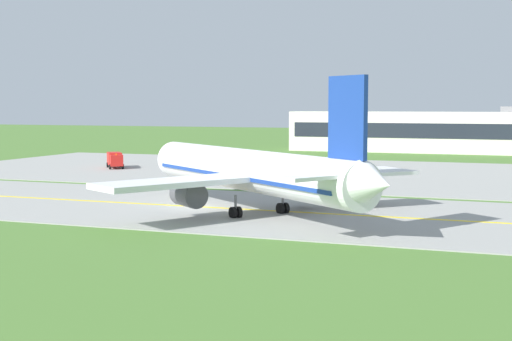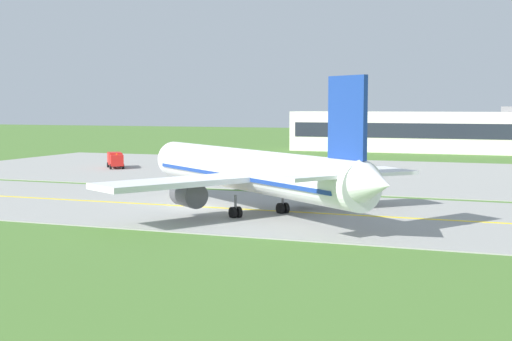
% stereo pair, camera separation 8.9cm
% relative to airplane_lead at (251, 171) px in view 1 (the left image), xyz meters
% --- Properties ---
extents(ground_plane, '(500.00, 500.00, 0.00)m').
position_rel_airplane_lead_xyz_m(ground_plane, '(-7.12, 2.27, -4.13)').
color(ground_plane, '#47702D').
extents(taxiway_strip, '(240.00, 28.00, 0.10)m').
position_rel_airplane_lead_xyz_m(taxiway_strip, '(-7.12, 2.27, -4.08)').
color(taxiway_strip, gray).
rests_on(taxiway_strip, ground).
extents(apron_pad, '(140.00, 52.00, 0.10)m').
position_rel_airplane_lead_xyz_m(apron_pad, '(2.88, 44.27, -4.08)').
color(apron_pad, gray).
rests_on(apron_pad, ground).
extents(taxiway_centreline, '(220.00, 0.60, 0.01)m').
position_rel_airplane_lead_xyz_m(taxiway_centreline, '(-7.12, 2.27, -4.03)').
color(taxiway_centreline, yellow).
rests_on(taxiway_centreline, taxiway_strip).
extents(airplane_lead, '(33.37, 29.28, 12.70)m').
position_rel_airplane_lead_xyz_m(airplane_lead, '(0.00, 0.00, 0.00)').
color(airplane_lead, white).
rests_on(airplane_lead, ground).
extents(service_truck_baggage, '(5.76, 5.62, 2.65)m').
position_rel_airplane_lead_xyz_m(service_truck_baggage, '(-28.72, 42.46, -2.60)').
color(service_truck_baggage, '#264CA5').
rests_on(service_truck_baggage, ground).
extents(service_truck_fuel, '(5.27, 6.02, 2.60)m').
position_rel_airplane_lead_xyz_m(service_truck_fuel, '(-38.78, 38.96, -2.60)').
color(service_truck_fuel, red).
rests_on(service_truck_fuel, ground).
extents(terminal_building, '(67.94, 9.64, 10.10)m').
position_rel_airplane_lead_xyz_m(terminal_building, '(7.45, 98.61, 0.34)').
color(terminal_building, beige).
rests_on(terminal_building, ground).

